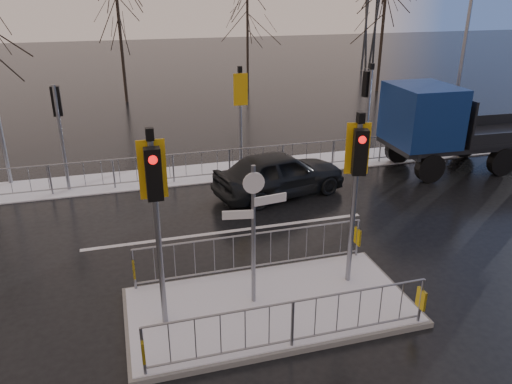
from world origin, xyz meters
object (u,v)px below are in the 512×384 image
object	(u,v)px
car_far_lane	(280,173)
flatbed_truck	(444,125)
traffic_island	(269,294)
street_lamp_right	(466,42)

from	to	relation	value
car_far_lane	flatbed_truck	distance (m)	6.64
flatbed_truck	car_far_lane	bearing A→B (deg)	-173.79
traffic_island	car_far_lane	xyz separation A→B (m)	(2.22, 5.95, 0.35)
traffic_island	street_lamp_right	bearing A→B (deg)	38.73
traffic_island	street_lamp_right	distance (m)	14.14
car_far_lane	street_lamp_right	world-z (taller)	street_lamp_right
traffic_island	car_far_lane	size ratio (longest dim) A/B	1.37
flatbed_truck	street_lamp_right	size ratio (longest dim) A/B	0.87
traffic_island	street_lamp_right	world-z (taller)	street_lamp_right
traffic_island	street_lamp_right	xyz separation A→B (m)	(10.58, 8.49, 4.00)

